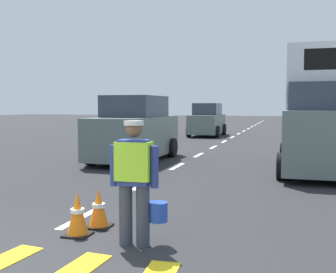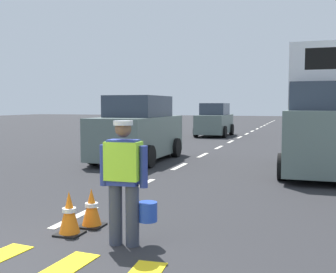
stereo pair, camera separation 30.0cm
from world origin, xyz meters
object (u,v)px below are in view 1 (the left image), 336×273
Objects in this scene: delivery_truck at (320,114)px; car_oncoming_second at (207,121)px; traffic_cone_far at (99,208)px; road_worker at (136,177)px; car_oncoming_lead at (135,131)px; traffic_cone_near at (77,214)px.

car_oncoming_second is (-5.69, 12.40, -0.69)m from delivery_truck.
road_worker is at bearing -35.31° from traffic_cone_far.
traffic_cone_far is 0.14× the size of car_oncoming_lead.
delivery_truck is (3.54, 6.67, 1.32)m from traffic_cone_far.
delivery_truck reaches higher than traffic_cone_far.
traffic_cone_far is (0.11, 0.46, -0.02)m from traffic_cone_near.
road_worker is 0.36× the size of delivery_truck.
traffic_cone_far is 0.13× the size of delivery_truck.
delivery_truck is at bearing -5.91° from car_oncoming_lead.
car_oncoming_second is 0.87× the size of car_oncoming_lead.
car_oncoming_second reaches higher than road_worker.
traffic_cone_near is at bearing 171.54° from road_worker.
road_worker is 7.79m from delivery_truck.
car_oncoming_lead is (-2.25, 7.27, 0.72)m from traffic_cone_far.
traffic_cone_far is at bearing -72.83° from car_oncoming_lead.
traffic_cone_far is at bearing 76.72° from traffic_cone_near.
traffic_cone_far is at bearing 144.69° from road_worker.
delivery_truck is (3.65, 7.13, 1.29)m from traffic_cone_near.
car_oncoming_second is at bearing 98.67° from road_worker.
delivery_truck reaches higher than traffic_cone_near.
car_oncoming_lead reaches higher than traffic_cone_far.
delivery_truck is 1.05× the size of car_oncoming_lead.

